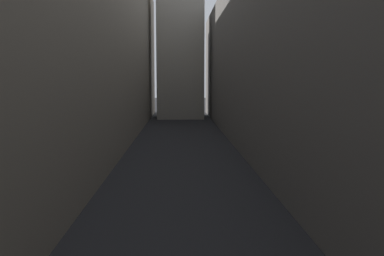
% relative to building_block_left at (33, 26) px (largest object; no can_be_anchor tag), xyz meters
% --- Properties ---
extents(ground_plane, '(264.00, 264.00, 0.00)m').
position_rel_building_block_left_xyz_m(ground_plane, '(12.97, -2.00, -11.64)').
color(ground_plane, '#232326').
extents(building_block_left, '(14.95, 108.00, 23.28)m').
position_rel_building_block_left_xyz_m(building_block_left, '(0.00, 0.00, 0.00)').
color(building_block_left, gray).
rests_on(building_block_left, ground).
extents(building_block_right, '(11.06, 108.00, 18.99)m').
position_rel_building_block_left_xyz_m(building_block_right, '(24.00, 0.00, -2.14)').
color(building_block_right, slate).
rests_on(building_block_right, ground).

